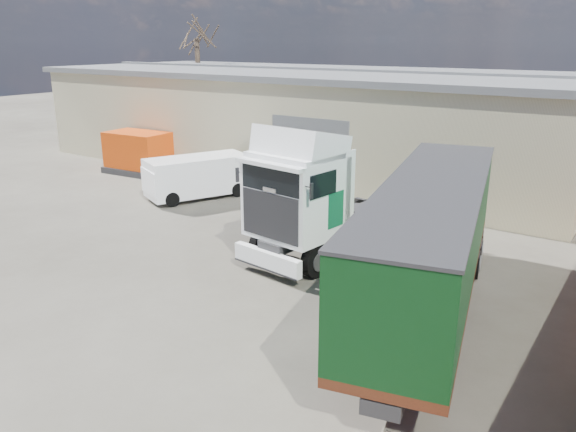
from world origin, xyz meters
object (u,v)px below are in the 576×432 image
Objects in this scene: orange_skip at (138,155)px; tractor_unit at (313,203)px; panel_van at (194,177)px; box_trailer at (431,236)px; bare_tree at (196,25)px.

tractor_unit is at bearing -24.72° from orange_skip.
panel_van is 6.33m from orange_skip.
tractor_unit is 15.28m from orange_skip.
bare_tree is at bearing 130.86° from box_trailer.
tractor_unit is at bearing 3.22° from panel_van.
bare_tree is 26.66m from tractor_unit.
bare_tree is at bearing 112.98° from orange_skip.
box_trailer reaches higher than panel_van.
panel_van is at bearing 146.08° from box_trailer.
box_trailer is at bearing -14.26° from tractor_unit.
tractor_unit is 1.41× the size of panel_van.
box_trailer is (24.77, -18.14, -5.72)m from bare_tree.
panel_van is at bearing -48.07° from bare_tree.
tractor_unit is at bearing -39.04° from bare_tree.
orange_skip is at bearing -174.71° from panel_van.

